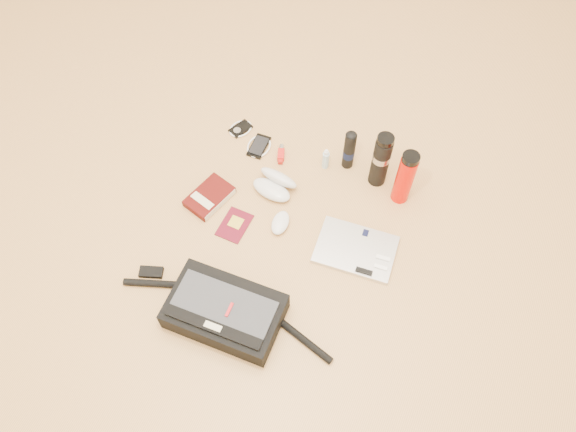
{
  "coord_description": "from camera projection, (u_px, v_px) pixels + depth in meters",
  "views": [
    {
      "loc": [
        0.45,
        -0.9,
        1.91
      ],
      "look_at": [
        -0.0,
        0.12,
        0.06
      ],
      "focal_mm": 35.0,
      "sensor_mm": 36.0,
      "label": 1
    }
  ],
  "objects": [
    {
      "name": "spray_bottle",
      "position": [
        326.0,
        159.0,
        2.32
      ],
      "size": [
        0.03,
        0.03,
        0.11
      ],
      "rotation": [
        0.0,
        0.0,
        -0.21
      ],
      "color": "#A6CCDD",
      "rests_on": "ground"
    },
    {
      "name": "sunglasses_case",
      "position": [
        275.0,
        184.0,
        2.27
      ],
      "size": [
        0.19,
        0.16,
        0.1
      ],
      "rotation": [
        0.0,
        0.0,
        -0.15
      ],
      "color": "silver",
      "rests_on": "ground"
    },
    {
      "name": "aerosol_can",
      "position": [
        349.0,
        150.0,
        2.28
      ],
      "size": [
        0.05,
        0.05,
        0.2
      ],
      "rotation": [
        0.0,
        0.0,
        -0.03
      ],
      "color": "black",
      "rests_on": "ground"
    },
    {
      "name": "mouse",
      "position": [
        280.0,
        223.0,
        2.19
      ],
      "size": [
        0.08,
        0.12,
        0.04
      ],
      "rotation": [
        0.0,
        0.0,
        0.1
      ],
      "color": "silver",
      "rests_on": "ground"
    },
    {
      "name": "book",
      "position": [
        210.0,
        197.0,
        2.26
      ],
      "size": [
        0.17,
        0.21,
        0.03
      ],
      "rotation": [
        0.0,
        0.0,
        -0.27
      ],
      "color": "#400806",
      "rests_on": "ground"
    },
    {
      "name": "passport",
      "position": [
        235.0,
        225.0,
        2.21
      ],
      "size": [
        0.11,
        0.14,
        0.01
      ],
      "rotation": [
        0.0,
        0.0,
        -0.02
      ],
      "color": "#520917",
      "rests_on": "ground"
    },
    {
      "name": "thermos_black",
      "position": [
        381.0,
        160.0,
        2.2
      ],
      "size": [
        0.09,
        0.09,
        0.27
      ],
      "rotation": [
        0.0,
        0.0,
        0.41
      ],
      "color": "black",
      "rests_on": "ground"
    },
    {
      "name": "inhaler",
      "position": [
        281.0,
        154.0,
        2.37
      ],
      "size": [
        0.05,
        0.1,
        0.03
      ],
      "rotation": [
        0.0,
        0.0,
        0.36
      ],
      "color": "red",
      "rests_on": "ground"
    },
    {
      "name": "thermos_red",
      "position": [
        405.0,
        178.0,
        2.16
      ],
      "size": [
        0.08,
        0.08,
        0.27
      ],
      "rotation": [
        0.0,
        0.0,
        0.15
      ],
      "color": "red",
      "rests_on": "ground"
    },
    {
      "name": "ground",
      "position": [
        276.0,
        250.0,
        2.15
      ],
      "size": [
        4.0,
        4.0,
        0.0
      ],
      "primitive_type": "plane",
      "color": "tan",
      "rests_on": "ground"
    },
    {
      "name": "laptop",
      "position": [
        356.0,
        250.0,
        2.14
      ],
      "size": [
        0.31,
        0.23,
        0.03
      ],
      "rotation": [
        0.0,
        0.0,
        0.09
      ],
      "color": "#BDBDC0",
      "rests_on": "ground"
    },
    {
      "name": "phone",
      "position": [
        259.0,
        146.0,
        2.4
      ],
      "size": [
        0.1,
        0.13,
        0.01
      ],
      "rotation": [
        0.0,
        0.0,
        0.04
      ],
      "color": "black",
      "rests_on": "ground"
    },
    {
      "name": "ipod",
      "position": [
        241.0,
        129.0,
        2.46
      ],
      "size": [
        0.11,
        0.11,
        0.01
      ],
      "rotation": [
        0.0,
        0.0,
        -0.41
      ],
      "color": "black",
      "rests_on": "ground"
    },
    {
      "name": "messenger_bag",
      "position": [
        224.0,
        311.0,
        1.97
      ],
      "size": [
        0.82,
        0.26,
        0.11
      ],
      "rotation": [
        0.0,
        0.0,
        0.04
      ],
      "color": "black",
      "rests_on": "ground"
    }
  ]
}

